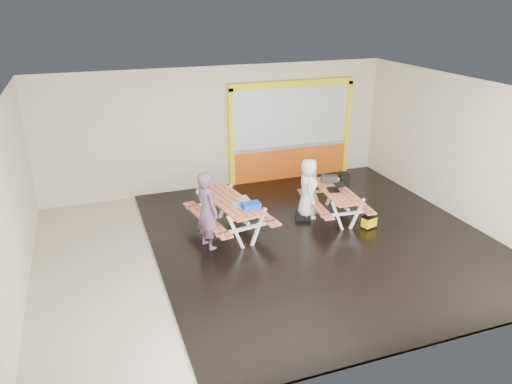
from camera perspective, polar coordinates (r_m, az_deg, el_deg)
name	(u,v)px	position (r m, az deg, el deg)	size (l,w,h in m)	color
room	(270,174)	(10.32, 1.69, 2.10)	(10.02, 8.02, 3.52)	beige
deck	(320,238)	(11.49, 7.44, -5.31)	(7.50, 7.98, 0.05)	black
kiosk	(291,133)	(14.69, 4.11, 6.86)	(3.88, 0.16, 3.00)	#DB5513
picnic_table_left	(230,208)	(11.37, -3.06, -1.87)	(1.84, 2.42, 0.88)	#DB8253
picnic_table_right	(335,196)	(12.34, 9.23, -0.52)	(1.48, 2.05, 0.78)	#DB8253
person_left	(207,211)	(10.66, -5.74, -2.17)	(0.65, 0.43, 1.78)	#684863
person_right	(308,188)	(12.15, 6.12, 0.41)	(0.74, 0.48, 1.52)	white
laptop_left	(240,202)	(11.00, -1.93, -1.23)	(0.37, 0.34, 0.16)	silver
laptop_right	(336,188)	(12.22, 9.28, 0.48)	(0.50, 0.47, 0.18)	black
blue_pouch	(251,205)	(10.83, -0.58, -1.57)	(0.40, 0.28, 0.12)	blue
toolbox	(329,179)	(12.71, 8.54, 1.55)	(0.45, 0.32, 0.24)	black
backpack	(344,180)	(13.13, 10.26, 1.37)	(0.27, 0.19, 0.43)	black
dark_case	(303,216)	(12.29, 5.52, -2.84)	(0.38, 0.28, 0.14)	black
fluke_bag	(369,222)	(12.07, 13.07, -3.44)	(0.39, 0.31, 0.30)	black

